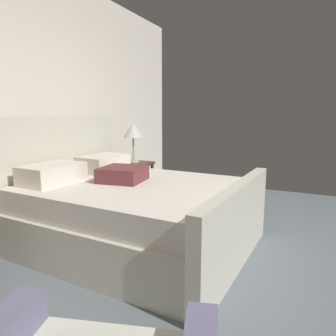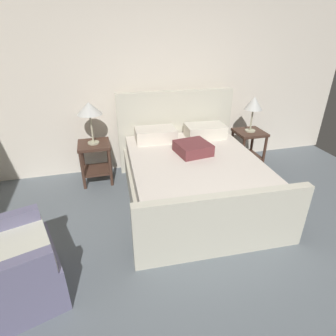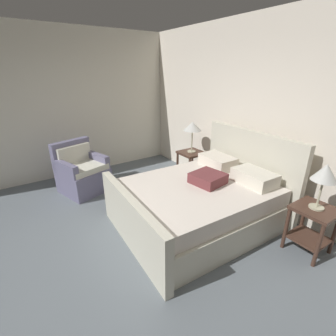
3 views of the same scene
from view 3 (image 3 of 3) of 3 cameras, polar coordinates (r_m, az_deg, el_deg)
name	(u,v)px [view 3 (image 3 of 3)]	position (r m, az deg, el deg)	size (l,w,h in m)	color
ground_plane	(101,267)	(3.07, -15.60, -21.52)	(5.76, 5.30, 0.02)	slate
wall_back	(266,117)	(3.99, 22.16, 11.11)	(5.88, 0.12, 2.83)	silver
wall_side_left	(37,108)	(5.20, -28.44, 12.36)	(0.12, 5.42, 2.83)	silver
bed	(201,201)	(3.48, 7.77, -7.60)	(1.84, 2.18, 1.24)	beige
nightstand_right	(312,222)	(3.38, 30.86, -10.96)	(0.44, 0.44, 0.60)	#462D22
table_lamp_right	(325,174)	(3.12, 33.09, -1.19)	(0.27, 0.27, 0.54)	#B7B293
nightstand_left	(191,161)	(4.75, 5.47, 1.55)	(0.44, 0.44, 0.60)	#462D22
table_lamp_left	(192,127)	(4.56, 5.79, 9.57)	(0.33, 0.33, 0.58)	#B7B293
armchair	(82,172)	(4.64, -19.67, -0.99)	(0.91, 0.90, 0.90)	slate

